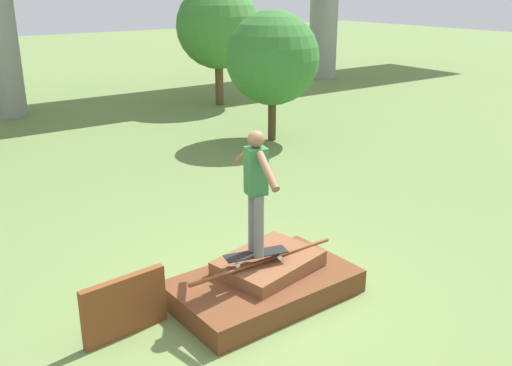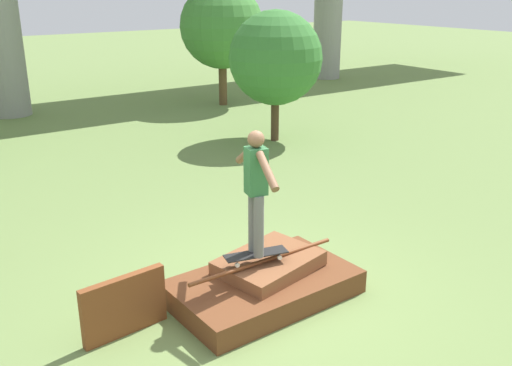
{
  "view_description": "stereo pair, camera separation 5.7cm",
  "coord_description": "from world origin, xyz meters",
  "px_view_note": "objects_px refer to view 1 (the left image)",
  "views": [
    {
      "loc": [
        -3.61,
        -4.87,
        3.59
      ],
      "look_at": [
        -0.09,
        0.03,
        1.48
      ],
      "focal_mm": 40.0,
      "sensor_mm": 36.0,
      "label": 1
    },
    {
      "loc": [
        -3.57,
        -4.9,
        3.59
      ],
      "look_at": [
        -0.09,
        0.03,
        1.48
      ],
      "focal_mm": 40.0,
      "sensor_mm": 36.0,
      "label": 2
    }
  ],
  "objects_px": {
    "tree_behind_left": "(218,27)",
    "tree_mid_back": "(273,58)",
    "skater": "(256,185)",
    "skateboard": "(256,254)"
  },
  "relations": [
    {
      "from": "skateboard",
      "to": "skater",
      "type": "bearing_deg",
      "value": -26.57
    },
    {
      "from": "skater",
      "to": "tree_mid_back",
      "type": "bearing_deg",
      "value": 51.34
    },
    {
      "from": "skater",
      "to": "tree_behind_left",
      "type": "bearing_deg",
      "value": 59.88
    },
    {
      "from": "skater",
      "to": "skateboard",
      "type": "bearing_deg",
      "value": 153.43
    },
    {
      "from": "tree_behind_left",
      "to": "tree_mid_back",
      "type": "height_order",
      "value": "tree_behind_left"
    },
    {
      "from": "skater",
      "to": "tree_mid_back",
      "type": "xyz_separation_m",
      "value": [
        4.63,
        5.79,
        0.51
      ]
    },
    {
      "from": "skater",
      "to": "tree_behind_left",
      "type": "xyz_separation_m",
      "value": [
        5.91,
        10.19,
        0.93
      ]
    },
    {
      "from": "skateboard",
      "to": "tree_mid_back",
      "type": "distance_m",
      "value": 7.54
    },
    {
      "from": "skater",
      "to": "tree_behind_left",
      "type": "distance_m",
      "value": 11.81
    },
    {
      "from": "skater",
      "to": "tree_mid_back",
      "type": "height_order",
      "value": "tree_mid_back"
    }
  ]
}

